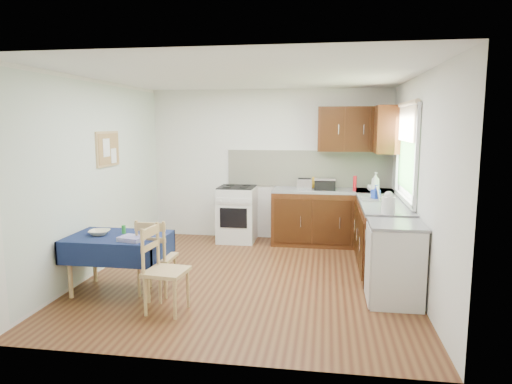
# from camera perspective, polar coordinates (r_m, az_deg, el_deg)

# --- Properties ---
(floor) EXTENTS (4.20, 4.20, 0.00)m
(floor) POSITION_cam_1_polar(r_m,az_deg,el_deg) (5.88, -0.93, -10.67)
(floor) COLOR #4A2513
(floor) RESTS_ON ground
(ceiling) EXTENTS (4.00, 4.20, 0.02)m
(ceiling) POSITION_cam_1_polar(r_m,az_deg,el_deg) (5.58, -0.99, 14.34)
(ceiling) COLOR silver
(ceiling) RESTS_ON wall_back
(wall_back) EXTENTS (4.00, 0.02, 2.50)m
(wall_back) POSITION_cam_1_polar(r_m,az_deg,el_deg) (7.66, 1.69, 3.40)
(wall_back) COLOR silver
(wall_back) RESTS_ON ground
(wall_front) EXTENTS (4.00, 0.02, 2.50)m
(wall_front) POSITION_cam_1_polar(r_m,az_deg,el_deg) (3.57, -6.65, -2.58)
(wall_front) COLOR silver
(wall_front) RESTS_ON ground
(wall_left) EXTENTS (0.02, 4.20, 2.50)m
(wall_left) POSITION_cam_1_polar(r_m,az_deg,el_deg) (6.25, -19.35, 1.76)
(wall_left) COLOR silver
(wall_left) RESTS_ON ground
(wall_right) EXTENTS (0.02, 4.20, 2.50)m
(wall_right) POSITION_cam_1_polar(r_m,az_deg,el_deg) (5.62, 19.58, 1.04)
(wall_right) COLOR silver
(wall_right) RESTS_ON ground
(base_cabinets) EXTENTS (1.90, 2.30, 0.86)m
(base_cabinets) POSITION_cam_1_polar(r_m,az_deg,el_deg) (6.91, 12.05, -4.24)
(base_cabinets) COLOR black
(base_cabinets) RESTS_ON ground
(worktop_back) EXTENTS (1.90, 0.60, 0.04)m
(worktop_back) POSITION_cam_1_polar(r_m,az_deg,el_deg) (7.35, 9.54, 0.16)
(worktop_back) COLOR slate
(worktop_back) RESTS_ON base_cabinets
(worktop_right) EXTENTS (0.60, 1.70, 0.04)m
(worktop_right) POSITION_cam_1_polar(r_m,az_deg,el_deg) (6.26, 15.62, -1.48)
(worktop_right) COLOR slate
(worktop_right) RESTS_ON base_cabinets
(worktop_corner) EXTENTS (0.60, 0.60, 0.04)m
(worktop_corner) POSITION_cam_1_polar(r_m,az_deg,el_deg) (7.39, 14.58, 0.05)
(worktop_corner) COLOR slate
(worktop_corner) RESTS_ON base_cabinets
(splashback) EXTENTS (2.70, 0.02, 0.60)m
(splashback) POSITION_cam_1_polar(r_m,az_deg,el_deg) (7.60, 6.55, 2.93)
(splashback) COLOR #F3ECCE
(splashback) RESTS_ON wall_back
(upper_cabinets) EXTENTS (1.20, 0.85, 0.70)m
(upper_cabinets) POSITION_cam_1_polar(r_m,az_deg,el_deg) (7.30, 13.49, 7.63)
(upper_cabinets) COLOR black
(upper_cabinets) RESTS_ON wall_back
(stove) EXTENTS (0.60, 0.61, 0.92)m
(stove) POSITION_cam_1_polar(r_m,az_deg,el_deg) (7.56, -2.38, -2.73)
(stove) COLOR silver
(stove) RESTS_ON ground
(window) EXTENTS (0.04, 1.48, 1.26)m
(window) POSITION_cam_1_polar(r_m,az_deg,el_deg) (6.27, 18.32, 5.50)
(window) COLOR #295723
(window) RESTS_ON wall_right
(fridge) EXTENTS (0.58, 0.60, 0.89)m
(fridge) POSITION_cam_1_polar(r_m,az_deg,el_deg) (5.20, 16.98, -8.53)
(fridge) COLOR silver
(fridge) RESTS_ON ground
(corkboard) EXTENTS (0.04, 0.62, 0.47)m
(corkboard) POSITION_cam_1_polar(r_m,az_deg,el_deg) (6.48, -18.02, 5.14)
(corkboard) COLOR tan
(corkboard) RESTS_ON wall_left
(dining_table) EXTENTS (1.11, 0.75, 0.67)m
(dining_table) POSITION_cam_1_polar(r_m,az_deg,el_deg) (5.50, -16.84, -6.29)
(dining_table) COLOR #0F183C
(dining_table) RESTS_ON ground
(chair_far) EXTENTS (0.40, 0.40, 0.88)m
(chair_far) POSITION_cam_1_polar(r_m,az_deg,el_deg) (5.34, -12.48, -7.65)
(chair_far) COLOR tan
(chair_far) RESTS_ON ground
(chair_near) EXTENTS (0.44, 0.44, 0.91)m
(chair_near) POSITION_cam_1_polar(r_m,az_deg,el_deg) (4.85, -11.64, -9.12)
(chair_near) COLOR tan
(chair_near) RESTS_ON ground
(toaster) EXTENTS (0.24, 0.15, 0.18)m
(toaster) POSITION_cam_1_polar(r_m,az_deg,el_deg) (7.31, 6.08, 1.00)
(toaster) COLOR silver
(toaster) RESTS_ON worktop_back
(sandwich_press) EXTENTS (0.33, 0.28, 0.19)m
(sandwich_press) POSITION_cam_1_polar(r_m,az_deg,el_deg) (7.30, 8.61, 1.02)
(sandwich_press) COLOR black
(sandwich_press) RESTS_ON worktop_back
(sauce_bottle) EXTENTS (0.05, 0.05, 0.24)m
(sauce_bottle) POSITION_cam_1_polar(r_m,az_deg,el_deg) (7.19, 12.24, 1.03)
(sauce_bottle) COLOR #B70E18
(sauce_bottle) RESTS_ON worktop_back
(yellow_packet) EXTENTS (0.15, 0.12, 0.17)m
(yellow_packet) POSITION_cam_1_polar(r_m,az_deg,el_deg) (7.51, 7.53, 1.19)
(yellow_packet) COLOR yellow
(yellow_packet) RESTS_ON worktop_back
(dish_rack) EXTENTS (0.41, 0.32, 0.20)m
(dish_rack) POSITION_cam_1_polar(r_m,az_deg,el_deg) (6.45, 14.91, -0.78)
(dish_rack) COLOR gray
(dish_rack) RESTS_ON worktop_right
(kettle) EXTENTS (0.16, 0.16, 0.26)m
(kettle) POSITION_cam_1_polar(r_m,az_deg,el_deg) (5.50, 16.21, -1.42)
(kettle) COLOR silver
(kettle) RESTS_ON worktop_right
(cup) EXTENTS (0.15, 0.15, 0.10)m
(cup) POSITION_cam_1_polar(r_m,az_deg,el_deg) (7.27, 14.22, 0.48)
(cup) COLOR white
(cup) RESTS_ON worktop_back
(soap_bottle_a) EXTENTS (0.15, 0.15, 0.33)m
(soap_bottle_a) POSITION_cam_1_polar(r_m,az_deg,el_deg) (6.95, 14.69, 1.05)
(soap_bottle_a) COLOR silver
(soap_bottle_a) RESTS_ON worktop_right
(soap_bottle_b) EXTENTS (0.13, 0.13, 0.21)m
(soap_bottle_b) POSITION_cam_1_polar(r_m,az_deg,el_deg) (6.46, 14.73, -0.04)
(soap_bottle_b) COLOR blue
(soap_bottle_b) RESTS_ON worktop_right
(soap_bottle_c) EXTENTS (0.17, 0.17, 0.16)m
(soap_bottle_c) POSITION_cam_1_polar(r_m,az_deg,el_deg) (5.79, 16.27, -1.32)
(soap_bottle_c) COLOR green
(soap_bottle_c) RESTS_ON worktop_right
(plate_bowl) EXTENTS (0.26, 0.26, 0.06)m
(plate_bowl) POSITION_cam_1_polar(r_m,az_deg,el_deg) (5.56, -18.99, -4.82)
(plate_bowl) COLOR beige
(plate_bowl) RESTS_ON dining_table
(book) EXTENTS (0.18, 0.23, 0.02)m
(book) POSITION_cam_1_polar(r_m,az_deg,el_deg) (5.63, -13.86, -4.67)
(book) COLOR white
(book) RESTS_ON dining_table
(spice_jar) EXTENTS (0.05, 0.05, 0.10)m
(spice_jar) POSITION_cam_1_polar(r_m,az_deg,el_deg) (5.55, -16.21, -4.51)
(spice_jar) COLOR #268C2F
(spice_jar) RESTS_ON dining_table
(tea_towel) EXTENTS (0.31, 0.26, 0.05)m
(tea_towel) POSITION_cam_1_polar(r_m,az_deg,el_deg) (5.20, -15.22, -5.63)
(tea_towel) COLOR #2C2997
(tea_towel) RESTS_ON dining_table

